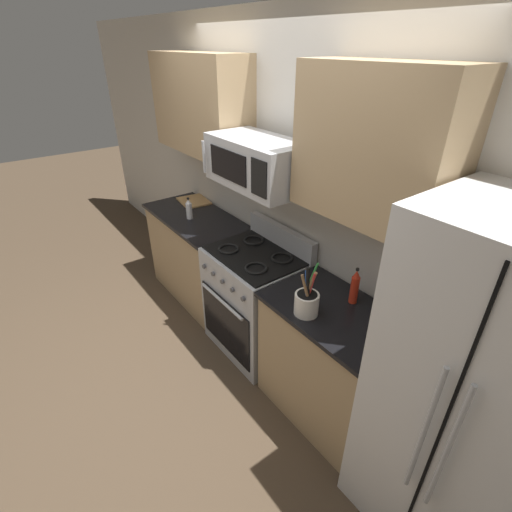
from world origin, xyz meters
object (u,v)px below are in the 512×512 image
at_px(microwave, 258,162).
at_px(bottle_vinegar, 189,209).
at_px(refrigerator, 476,404).
at_px(bottle_hot_sauce, 355,287).
at_px(range_oven, 255,301).
at_px(utensil_crock, 307,302).
at_px(cutting_board, 194,201).

bearing_deg(microwave, bottle_vinegar, -174.26).
distance_m(refrigerator, bottle_hot_sauce, 0.89).
relative_size(range_oven, microwave, 1.42).
xyz_separation_m(microwave, utensil_crock, (0.76, -0.20, -0.65)).
relative_size(bottle_hot_sauce, bottle_vinegar, 1.23).
bearing_deg(microwave, refrigerator, -1.42).
bearing_deg(bottle_hot_sauce, utensil_crock, -106.74).
bearing_deg(refrigerator, range_oven, 179.43).
bearing_deg(refrigerator, microwave, 178.58).
bearing_deg(bottle_hot_sauce, range_oven, -170.12).
bearing_deg(range_oven, cutting_board, 172.73).
relative_size(refrigerator, cutting_board, 5.57).
bearing_deg(cutting_board, utensil_crock, -9.32).
height_order(cutting_board, bottle_hot_sauce, bottle_hot_sauce).
bearing_deg(range_oven, bottle_vinegar, -175.80).
bearing_deg(refrigerator, cutting_board, 176.54).
relative_size(refrigerator, bottle_vinegar, 8.98).
bearing_deg(cutting_board, bottle_vinegar, -33.67).
height_order(refrigerator, microwave, refrigerator).
bearing_deg(bottle_vinegar, cutting_board, 146.33).
bearing_deg(utensil_crock, range_oven, 167.23).
relative_size(cutting_board, bottle_hot_sauce, 1.31).
bearing_deg(microwave, utensil_crock, -14.59).
height_order(bottle_hot_sauce, bottle_vinegar, bottle_hot_sauce).
relative_size(cutting_board, bottle_vinegar, 1.61).
relative_size(range_oven, bottle_hot_sauce, 4.30).
height_order(range_oven, cutting_board, range_oven).
bearing_deg(refrigerator, utensil_crock, -170.92).
bearing_deg(utensil_crock, cutting_board, 170.68).
height_order(microwave, bottle_vinegar, microwave).
bearing_deg(refrigerator, bottle_vinegar, -178.88).
bearing_deg(bottle_vinegar, utensil_crock, -3.45).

